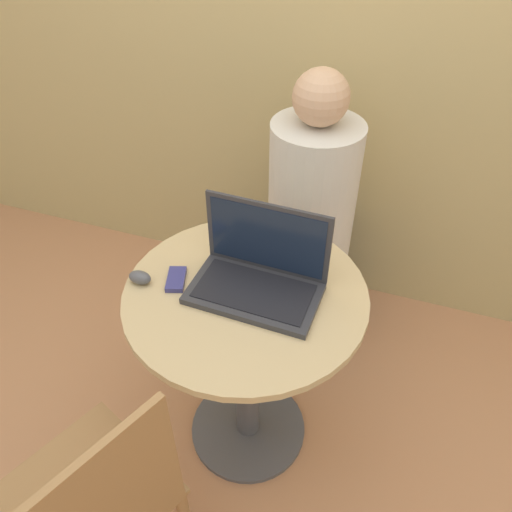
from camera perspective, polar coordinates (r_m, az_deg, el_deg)
ground_plane at (r=2.07m, az=-0.89°, el=-19.11°), size 12.00×12.00×0.00m
back_wall at (r=2.02m, az=9.05°, el=26.42°), size 7.00×0.05×2.60m
round_table at (r=1.63m, az=-1.09°, el=-9.75°), size 0.72×0.72×0.76m
laptop at (r=1.43m, az=0.34°, el=-1.94°), size 0.38×0.23×0.25m
cell_phone at (r=1.51m, az=-9.11°, el=-2.64°), size 0.08×0.11×0.02m
computer_mouse at (r=1.51m, az=-13.13°, el=-2.40°), size 0.07×0.04×0.04m
chair_empty at (r=1.48m, az=-17.74°, el=-26.02°), size 0.52×0.52×0.90m
person_seated at (r=2.10m, az=6.23°, el=2.90°), size 0.38×0.54×1.20m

